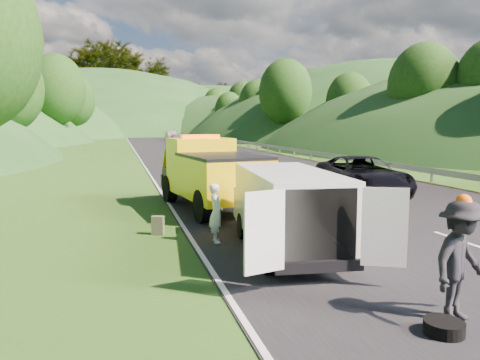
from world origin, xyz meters
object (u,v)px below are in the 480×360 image
object	(u,v)px
tow_truck	(211,173)
spare_tire	(444,335)
worker	(457,321)
passing_suv	(361,195)
white_van	(286,206)
child	(263,236)
woman	(216,243)
suitcase	(158,225)

from	to	relation	value
tow_truck	spare_tire	distance (m)	11.11
worker	passing_suv	size ratio (longest dim) A/B	0.32
white_van	child	distance (m)	2.06
woman	spare_tire	size ratio (longest dim) A/B	2.60
child	passing_suv	world-z (taller)	passing_suv
woman	spare_tire	xyz separation A→B (m)	(2.16, -6.15, 0.00)
worker	suitcase	xyz separation A→B (m)	(-4.12, 7.04, 0.27)
worker	tow_truck	bearing A→B (deg)	75.29
white_van	worker	distance (m)	4.79
white_van	woman	size ratio (longest dim) A/B	3.77
woman	spare_tire	world-z (taller)	woman
tow_truck	suitcase	world-z (taller)	tow_truck
child	passing_suv	distance (m)	8.82
tow_truck	white_van	distance (m)	6.11
white_van	suitcase	xyz separation A→B (m)	(-2.88, 2.55, -0.87)
suitcase	child	bearing A→B (deg)	-16.53
white_van	woman	bearing A→B (deg)	144.07
suitcase	spare_tire	bearing A→B (deg)	-64.29
spare_tire	passing_suv	size ratio (longest dim) A/B	0.10
white_van	child	bearing A→B (deg)	97.14
tow_truck	passing_suv	distance (m)	7.35
worker	spare_tire	size ratio (longest dim) A/B	3.25
spare_tire	suitcase	bearing A→B (deg)	115.71
suitcase	passing_suv	xyz separation A→B (m)	(9.25, 5.20, -0.27)
passing_suv	worker	bearing A→B (deg)	-105.96
white_van	spare_tire	world-z (taller)	white_van
worker	white_van	bearing A→B (deg)	80.54
white_van	worker	bearing A→B (deg)	-69.19
passing_suv	child	bearing A→B (deg)	-129.98
suitcase	spare_tire	xyz separation A→B (m)	(3.57, -7.42, -0.27)
white_van	worker	size ratio (longest dim) A/B	3.02
white_van	passing_suv	size ratio (longest dim) A/B	0.98
tow_truck	woman	bearing A→B (deg)	-107.49
woman	child	bearing A→B (deg)	-70.44
tow_truck	worker	world-z (taller)	tow_truck
tow_truck	woman	world-z (taller)	tow_truck
tow_truck	suitcase	xyz separation A→B (m)	(-2.21, -3.52, -1.05)
tow_truck	child	bearing A→B (deg)	-90.02
suitcase	passing_suv	distance (m)	10.61
tow_truck	child	world-z (taller)	tow_truck
child	spare_tire	size ratio (longest dim) A/B	1.52
tow_truck	worker	size ratio (longest dim) A/B	3.36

